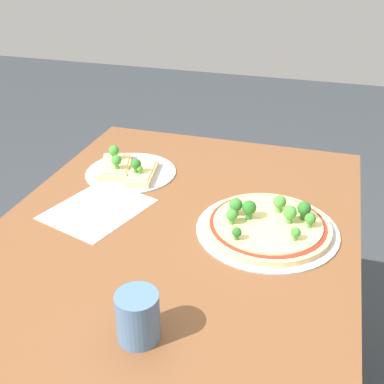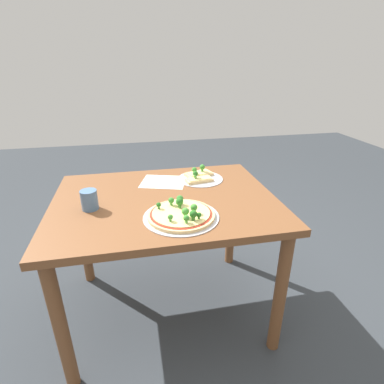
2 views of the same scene
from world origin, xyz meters
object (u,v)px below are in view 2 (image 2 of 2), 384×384
object	(u,v)px
dining_table	(166,215)
drinking_cup	(89,200)
pizza_tray_whole	(181,214)
pizza_tray_slice	(199,177)

from	to	relation	value
dining_table	drinking_cup	size ratio (longest dim) A/B	11.78
dining_table	pizza_tray_whole	world-z (taller)	pizza_tray_whole
dining_table	pizza_tray_whole	xyz separation A→B (m)	(-0.05, 0.22, 0.12)
pizza_tray_slice	drinking_cup	size ratio (longest dim) A/B	2.80
pizza_tray_whole	pizza_tray_slice	distance (m)	0.48
pizza_tray_whole	pizza_tray_slice	size ratio (longest dim) A/B	1.28
dining_table	drinking_cup	distance (m)	0.39
pizza_tray_whole	drinking_cup	world-z (taller)	drinking_cup
dining_table	pizza_tray_slice	bearing A→B (deg)	-135.65
pizza_tray_whole	pizza_tray_slice	xyz separation A→B (m)	(-0.18, -0.44, -0.00)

